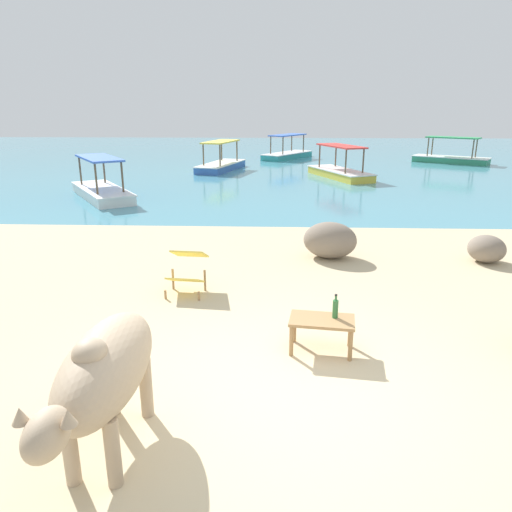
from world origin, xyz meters
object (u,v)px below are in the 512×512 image
(boat_green, at_px, (451,157))
(boat_yellow, at_px, (340,171))
(low_bench_table, at_px, (322,324))
(boat_teal, at_px, (287,153))
(cow, at_px, (104,371))
(deck_chair_near, at_px, (188,268))
(boat_blue, at_px, (221,164))
(bottle, at_px, (335,308))
(boat_white, at_px, (102,189))

(boat_green, distance_m, boat_yellow, 8.31)
(low_bench_table, height_order, boat_yellow, boat_yellow)
(boat_teal, distance_m, boat_yellow, 7.51)
(boat_yellow, bearing_deg, cow, -36.02)
(cow, xyz_separation_m, deck_chair_near, (0.01, 3.71, -0.38))
(boat_green, bearing_deg, boat_blue, 48.60)
(bottle, xyz_separation_m, deck_chair_near, (-2.09, 1.84, -0.15))
(cow, height_order, deck_chair_near, cow)
(cow, bearing_deg, deck_chair_near, -178.61)
(boat_green, relative_size, boat_yellow, 0.97)
(cow, bearing_deg, bottle, 133.39)
(low_bench_table, relative_size, boat_blue, 0.21)
(cow, relative_size, bottle, 6.91)
(boat_yellow, bearing_deg, low_bench_table, -30.39)
(bottle, height_order, boat_white, boat_white)
(boat_blue, bearing_deg, boat_yellow, 82.02)
(boat_white, height_order, boat_yellow, same)
(deck_chair_near, relative_size, boat_yellow, 0.21)
(bottle, bearing_deg, boat_yellow, 82.73)
(cow, relative_size, boat_green, 0.55)
(bottle, distance_m, boat_white, 11.63)
(low_bench_table, bearing_deg, boat_yellow, 89.72)
(boat_white, bearing_deg, boat_teal, 120.01)
(boat_teal, bearing_deg, boat_blue, -178.54)
(cow, bearing_deg, boat_white, -158.97)
(boat_white, xyz_separation_m, boat_green, (14.38, 10.30, 0.00))
(deck_chair_near, relative_size, boat_blue, 0.21)
(deck_chair_near, xyz_separation_m, boat_green, (10.23, 18.27, -0.13))
(boat_blue, bearing_deg, boat_white, -8.23)
(low_bench_table, relative_size, deck_chair_near, 1.00)
(low_bench_table, distance_m, boat_white, 11.58)
(boat_teal, xyz_separation_m, boat_yellow, (1.99, -7.25, 0.00))
(boat_green, distance_m, boat_teal, 8.45)
(low_bench_table, relative_size, boat_white, 0.22)
(low_bench_table, xyz_separation_m, boat_white, (-6.09, 9.85, -0.10))
(boat_teal, distance_m, boat_blue, 5.95)
(low_bench_table, height_order, deck_chair_near, deck_chair_near)
(low_bench_table, xyz_separation_m, deck_chair_near, (-1.93, 1.88, 0.04))
(cow, distance_m, boat_green, 24.26)
(cow, height_order, low_bench_table, cow)
(bottle, relative_size, boat_blue, 0.08)
(deck_chair_near, xyz_separation_m, boat_blue, (-1.13, 14.99, -0.13))
(cow, distance_m, boat_blue, 18.75)
(boat_yellow, relative_size, boat_blue, 1.00)
(boat_yellow, bearing_deg, boat_white, -81.62)
(deck_chair_near, relative_size, boat_teal, 0.22)
(boat_teal, bearing_deg, boat_yellow, -131.83)
(boat_green, bearing_deg, boat_yellow, 73.45)
(bottle, xyz_separation_m, boat_teal, (-0.12, 21.91, -0.29))
(low_bench_table, height_order, boat_teal, boat_teal)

